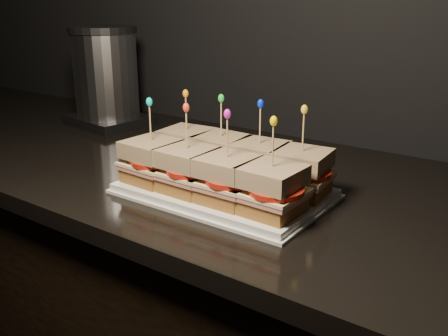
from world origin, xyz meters
The scene contains 64 objects.
cabinet centered at (-0.16, 1.66, 0.42)m, with size 2.53×0.67×0.84m, color black.
granite_slab centered at (-0.16, 1.66, 0.86)m, with size 2.57×0.71×0.04m, color black.
platter centered at (0.11, 1.54, 0.89)m, with size 0.37×0.23×0.02m, color white.
platter_rim centered at (0.11, 1.54, 0.88)m, with size 0.39×0.24×0.01m, color white.
sandwich_0_bread_bot centered at (-0.03, 1.59, 0.91)m, with size 0.09×0.09×0.03m, color brown.
sandwich_0_ham centered at (-0.03, 1.59, 0.93)m, with size 0.10×0.10×0.01m, color #BE6E65.
sandwich_0_cheese centered at (-0.03, 1.59, 0.93)m, with size 0.10×0.10×0.01m, color #FDE2A1.
sandwich_0_tomato centered at (-0.01, 1.59, 0.94)m, with size 0.09×0.09×0.01m, color red.
sandwich_0_bread_top centered at (-0.03, 1.59, 0.96)m, with size 0.09×0.09×0.03m, color #4C2A11.
sandwich_0_pick centered at (-0.03, 1.59, 1.01)m, with size 0.00×0.00×0.09m, color tan.
sandwich_0_frill centered at (-0.03, 1.59, 1.05)m, with size 0.01×0.01×0.02m, color orange.
sandwich_1_bread_bot centered at (0.06, 1.59, 0.91)m, with size 0.09×0.09×0.03m, color brown.
sandwich_1_ham centered at (0.06, 1.59, 0.93)m, with size 0.10×0.10×0.01m, color #BE6E65.
sandwich_1_cheese centered at (0.06, 1.59, 0.93)m, with size 0.10×0.10×0.01m, color #FDE2A1.
sandwich_1_tomato centered at (0.07, 1.59, 0.94)m, with size 0.09×0.09×0.01m, color red.
sandwich_1_bread_top centered at (0.06, 1.59, 0.96)m, with size 0.09×0.09×0.03m, color #4C2A11.
sandwich_1_pick centered at (0.06, 1.59, 1.01)m, with size 0.00×0.00×0.09m, color tan.
sandwich_1_frill centered at (0.06, 1.59, 1.05)m, with size 0.01×0.01×0.02m, color green.
sandwich_2_bread_bot centered at (0.15, 1.59, 0.91)m, with size 0.09×0.09×0.03m, color brown.
sandwich_2_ham centered at (0.15, 1.59, 0.93)m, with size 0.10×0.10×0.01m, color #BE6E65.
sandwich_2_cheese centered at (0.15, 1.59, 0.93)m, with size 0.10×0.10×0.01m, color #FDE2A1.
sandwich_2_tomato centered at (0.16, 1.59, 0.94)m, with size 0.09×0.09×0.01m, color red.
sandwich_2_bread_top centered at (0.15, 1.59, 0.96)m, with size 0.09×0.09×0.03m, color #4C2A11.
sandwich_2_pick centered at (0.15, 1.59, 1.01)m, with size 0.00×0.00×0.09m, color tan.
sandwich_2_frill centered at (0.15, 1.59, 1.05)m, with size 0.01×0.01×0.02m, color #0525DD.
sandwich_3_bread_bot centered at (0.24, 1.59, 0.91)m, with size 0.09×0.09×0.03m, color brown.
sandwich_3_ham centered at (0.24, 1.59, 0.93)m, with size 0.10×0.10×0.01m, color #BE6E65.
sandwich_3_cheese centered at (0.24, 1.59, 0.93)m, with size 0.10×0.10×0.01m, color #FDE2A1.
sandwich_3_tomato centered at (0.25, 1.59, 0.94)m, with size 0.09×0.09×0.01m, color red.
sandwich_3_bread_top centered at (0.24, 1.59, 0.96)m, with size 0.09×0.09×0.03m, color #4C2A11.
sandwich_3_pick centered at (0.24, 1.59, 1.01)m, with size 0.00×0.00×0.09m, color tan.
sandwich_3_frill centered at (0.24, 1.59, 1.05)m, with size 0.01×0.01×0.02m, color gold.
sandwich_4_bread_bot centered at (-0.03, 1.49, 0.91)m, with size 0.09×0.09×0.03m, color brown.
sandwich_4_ham centered at (-0.03, 1.49, 0.93)m, with size 0.10×0.10×0.01m, color #BE6E65.
sandwich_4_cheese centered at (-0.03, 1.49, 0.93)m, with size 0.10×0.10×0.01m, color #FDE2A1.
sandwich_4_tomato centered at (-0.01, 1.48, 0.94)m, with size 0.09×0.09×0.01m, color red.
sandwich_4_bread_top centered at (-0.03, 1.49, 0.96)m, with size 0.09×0.09×0.03m, color #4C2A11.
sandwich_4_pick centered at (-0.03, 1.49, 1.01)m, with size 0.00×0.00×0.09m, color tan.
sandwich_4_frill centered at (-0.03, 1.49, 1.05)m, with size 0.01×0.01×0.02m, color #07C5BC.
sandwich_5_bread_bot centered at (0.06, 1.49, 0.91)m, with size 0.09×0.09×0.03m, color brown.
sandwich_5_ham centered at (0.06, 1.49, 0.93)m, with size 0.10×0.10×0.01m, color #BE6E65.
sandwich_5_cheese centered at (0.06, 1.49, 0.93)m, with size 0.10×0.10×0.01m, color #FDE2A1.
sandwich_5_tomato centered at (0.07, 1.48, 0.94)m, with size 0.09×0.09×0.01m, color red.
sandwich_5_bread_top centered at (0.06, 1.49, 0.96)m, with size 0.09×0.09×0.03m, color #4C2A11.
sandwich_5_pick centered at (0.06, 1.49, 1.01)m, with size 0.00×0.00×0.09m, color tan.
sandwich_5_frill centered at (0.06, 1.49, 1.05)m, with size 0.01×0.01×0.02m, color red.
sandwich_6_bread_bot centered at (0.15, 1.49, 0.91)m, with size 0.09×0.09×0.03m, color brown.
sandwich_6_ham centered at (0.15, 1.49, 0.93)m, with size 0.10×0.10×0.01m, color #BE6E65.
sandwich_6_cheese centered at (0.15, 1.49, 0.93)m, with size 0.10×0.10×0.01m, color #FDE2A1.
sandwich_6_tomato centered at (0.16, 1.48, 0.94)m, with size 0.09×0.09×0.01m, color red.
sandwich_6_bread_top centered at (0.15, 1.49, 0.96)m, with size 0.09×0.09×0.03m, color #4C2A11.
sandwich_6_pick centered at (0.15, 1.49, 1.01)m, with size 0.00×0.00×0.09m, color tan.
sandwich_6_frill centered at (0.15, 1.49, 1.05)m, with size 0.01×0.01×0.02m, color #D11DA9.
sandwich_7_bread_bot centered at (0.24, 1.49, 0.91)m, with size 0.09×0.09×0.03m, color brown.
sandwich_7_ham centered at (0.24, 1.49, 0.93)m, with size 0.10×0.10×0.01m, color #BE6E65.
sandwich_7_cheese centered at (0.24, 1.49, 0.93)m, with size 0.10×0.10×0.01m, color #FDE2A1.
sandwich_7_tomato centered at (0.25, 1.48, 0.94)m, with size 0.09×0.09×0.01m, color red.
sandwich_7_bread_top centered at (0.24, 1.49, 0.96)m, with size 0.09×0.09×0.03m, color #4C2A11.
sandwich_7_pick centered at (0.24, 1.49, 1.01)m, with size 0.00×0.00×0.09m, color tan.
sandwich_7_frill centered at (0.24, 1.49, 1.05)m, with size 0.01×0.01×0.02m, color yellow.
appliance_base centered at (-0.50, 1.80, 0.89)m, with size 0.22×0.18×0.03m, color #262628.
appliance_body centered at (-0.50, 1.80, 1.02)m, with size 0.18×0.18×0.24m, color silver.
appliance_lid centered at (-0.50, 1.80, 1.15)m, with size 0.19×0.19×0.02m, color #262628.
appliance centered at (-0.50, 1.80, 1.02)m, with size 0.22×0.18×0.28m, color silver, non-canonical shape.
Camera 1 is at (0.62, 0.82, 1.23)m, focal length 40.00 mm.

